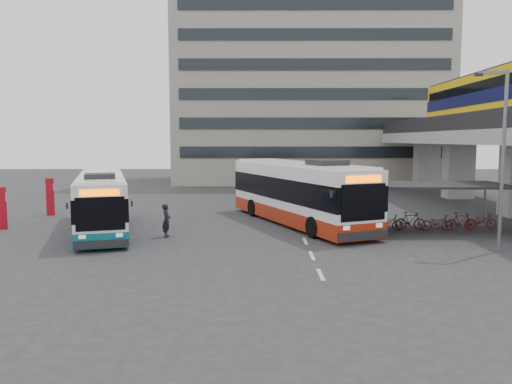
{
  "coord_description": "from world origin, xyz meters",
  "views": [
    {
      "loc": [
        0.22,
        -23.78,
        4.9
      ],
      "look_at": [
        0.1,
        3.83,
        2.0
      ],
      "focal_mm": 35.0,
      "sensor_mm": 36.0,
      "label": 1
    }
  ],
  "objects_px": {
    "pedestrian": "(166,221)",
    "bus_main": "(298,193)",
    "lamp_post": "(501,150)",
    "bus_teal": "(102,203)"
  },
  "relations": [
    {
      "from": "pedestrian",
      "to": "bus_main",
      "type": "bearing_deg",
      "value": -57.14
    },
    {
      "from": "pedestrian",
      "to": "lamp_post",
      "type": "relative_size",
      "value": 0.21
    },
    {
      "from": "bus_teal",
      "to": "pedestrian",
      "type": "xyz_separation_m",
      "value": [
        3.82,
        -1.81,
        -0.68
      ]
    },
    {
      "from": "lamp_post",
      "to": "pedestrian",
      "type": "bearing_deg",
      "value": -177.96
    },
    {
      "from": "bus_main",
      "to": "pedestrian",
      "type": "distance_m",
      "value": 8.12
    },
    {
      "from": "bus_teal",
      "to": "pedestrian",
      "type": "bearing_deg",
      "value": -42.24
    },
    {
      "from": "bus_main",
      "to": "pedestrian",
      "type": "height_order",
      "value": "bus_main"
    },
    {
      "from": "bus_main",
      "to": "pedestrian",
      "type": "xyz_separation_m",
      "value": [
        -6.93,
        -4.13,
        -0.95
      ]
    },
    {
      "from": "bus_main",
      "to": "bus_teal",
      "type": "xyz_separation_m",
      "value": [
        -10.76,
        -2.32,
        -0.27
      ]
    },
    {
      "from": "bus_main",
      "to": "lamp_post",
      "type": "relative_size",
      "value": 1.67
    }
  ]
}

